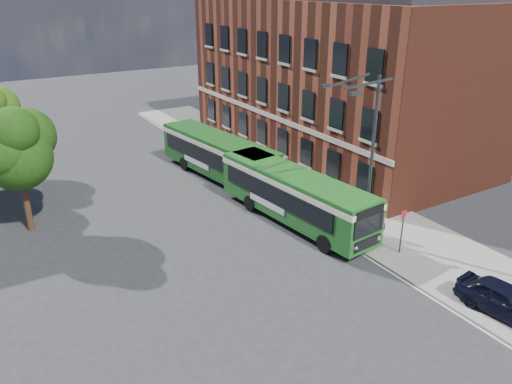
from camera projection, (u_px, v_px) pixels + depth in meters
ground at (266, 248)px, 26.68m from camera, size 120.00×120.00×0.00m
pavement at (288, 176)px, 36.30m from camera, size 6.00×48.00×0.15m
kerb_line at (252, 186)px, 34.87m from camera, size 0.12×48.00×0.01m
brick_office at (334, 65)px, 40.11m from camera, size 12.10×26.00×14.20m
street_lamp at (367, 159)px, 25.55m from camera, size 2.96×2.38×9.00m
bus_stop_sign at (402, 229)px, 25.46m from camera, size 0.35×0.08×2.52m
bus_front at (295, 193)px, 28.99m from camera, size 3.71×11.48×3.02m
bus_rear at (219, 153)px, 35.71m from camera, size 4.00×11.69×3.02m
parked_car at (505, 300)px, 20.93m from camera, size 2.09×4.20×1.38m
pedestrian_a at (382, 221)px, 27.26m from camera, size 0.80×0.75×1.83m
pedestrian_b at (361, 227)px, 26.84m from camera, size 0.86×0.72×1.60m
tree_left at (17, 147)px, 26.75m from camera, size 4.34×4.12×7.32m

